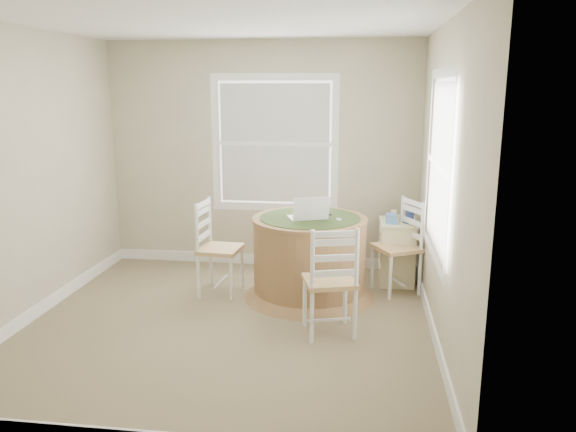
# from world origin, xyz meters

# --- Properties ---
(room) EXTENTS (3.64, 3.64, 2.64)m
(room) POSITION_xyz_m (0.17, 0.16, 1.30)
(room) COLOR #786B4C
(room) RESTS_ON ground
(round_table) EXTENTS (1.32, 1.32, 0.82)m
(round_table) POSITION_xyz_m (0.65, 0.82, 0.45)
(round_table) COLOR olive
(round_table) RESTS_ON ground
(chair_left) EXTENTS (0.43, 0.45, 0.95)m
(chair_left) POSITION_xyz_m (-0.26, 0.78, 0.47)
(chair_left) COLOR white
(chair_left) RESTS_ON ground
(chair_near) EXTENTS (0.51, 0.50, 0.95)m
(chair_near) POSITION_xyz_m (0.91, -0.04, 0.47)
(chair_near) COLOR white
(chair_near) RESTS_ON ground
(chair_right) EXTENTS (0.55, 0.56, 0.95)m
(chair_right) POSITION_xyz_m (1.52, 1.07, 0.47)
(chair_right) COLOR white
(chair_right) RESTS_ON ground
(laptop) EXTENTS (0.45, 0.42, 0.25)m
(laptop) POSITION_xyz_m (0.64, 0.77, 0.85)
(laptop) COLOR white
(laptop) RESTS_ON round_table
(mouse) EXTENTS (0.09, 0.12, 0.04)m
(mouse) POSITION_xyz_m (0.78, 0.81, 0.83)
(mouse) COLOR white
(mouse) RESTS_ON round_table
(phone) EXTENTS (0.07, 0.10, 0.02)m
(phone) POSITION_xyz_m (0.94, 0.76, 0.82)
(phone) COLOR #B7BABF
(phone) RESTS_ON round_table
(keys) EXTENTS (0.07, 0.06, 0.02)m
(keys) POSITION_xyz_m (0.83, 0.94, 0.82)
(keys) COLOR black
(keys) RESTS_ON round_table
(corner_chest) EXTENTS (0.39, 0.52, 0.68)m
(corner_chest) POSITION_xyz_m (1.55, 1.36, 0.34)
(corner_chest) COLOR beige
(corner_chest) RESTS_ON ground
(tissue_box) EXTENTS (0.12, 0.12, 0.10)m
(tissue_box) POSITION_xyz_m (1.48, 1.27, 0.73)
(tissue_box) COLOR #507FB7
(tissue_box) RESTS_ON corner_chest
(box_yellow) EXTENTS (0.15, 0.10, 0.06)m
(box_yellow) POSITION_xyz_m (1.57, 1.39, 0.71)
(box_yellow) COLOR #E3BF50
(box_yellow) RESTS_ON corner_chest
(box_blue) EXTENTS (0.08, 0.08, 0.12)m
(box_blue) POSITION_xyz_m (1.65, 1.29, 0.74)
(box_blue) COLOR #2F468F
(box_blue) RESTS_ON corner_chest
(cup_cream) EXTENTS (0.07, 0.07, 0.09)m
(cup_cream) POSITION_xyz_m (1.51, 1.47, 0.73)
(cup_cream) COLOR beige
(cup_cream) RESTS_ON corner_chest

